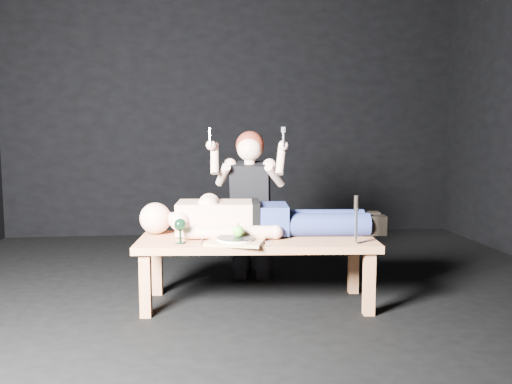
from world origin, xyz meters
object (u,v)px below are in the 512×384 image
at_px(lying_man, 263,214).
at_px(serving_tray, 235,242).
at_px(table, 257,271).
at_px(goblet, 180,231).
at_px(carving_knife, 356,220).
at_px(kneeling_woman, 251,205).

distance_m(lying_man, serving_tray, 0.39).
xyz_separation_m(table, goblet, (-0.50, -0.12, 0.30)).
relative_size(serving_tray, goblet, 2.18).
bearing_deg(carving_knife, serving_tray, 178.13).
distance_m(table, goblet, 0.60).
relative_size(kneeling_woman, goblet, 7.50).
bearing_deg(goblet, table, 13.47).
bearing_deg(kneeling_woman, lying_man, -72.72).
distance_m(table, serving_tray, 0.33).
bearing_deg(serving_tray, lying_man, 54.88).
bearing_deg(lying_man, table, -109.01).
height_order(goblet, carving_knife, carving_knife).
bearing_deg(table, goblet, -161.82).
bearing_deg(goblet, serving_tray, -8.03).
height_order(table, lying_man, lying_man).
bearing_deg(serving_tray, carving_knife, -6.58).
xyz_separation_m(serving_tray, carving_knife, (0.75, -0.09, 0.14)).
distance_m(kneeling_woman, carving_knife, 1.01).
relative_size(table, lying_man, 0.96).
relative_size(lying_man, serving_tray, 4.68).
xyz_separation_m(lying_man, kneeling_woman, (-0.04, 0.44, 0.01)).
height_order(table, goblet, goblet).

